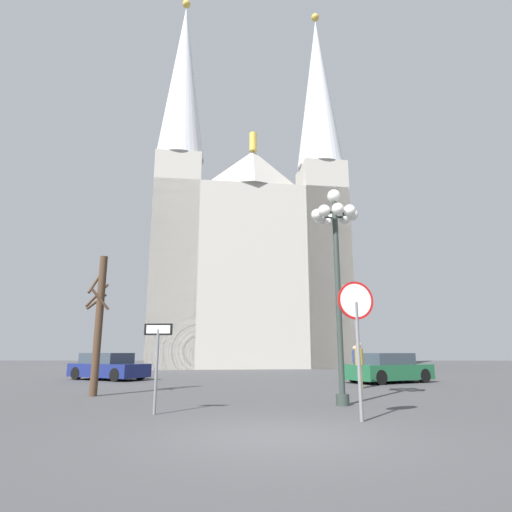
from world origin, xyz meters
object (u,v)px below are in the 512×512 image
Objects in this scene: cathedral at (247,255)px; bare_tree at (99,321)px; parked_car_far_green at (388,369)px; pedestrian_standing at (359,360)px; street_lamp at (336,243)px; pedestrian_walking at (355,359)px; parked_car_near_navy at (108,367)px; stop_sign at (357,320)px; one_way_arrow_sign at (157,354)px.

bare_tree is at bearing -99.24° from cathedral.
parked_car_far_green is at bearing -70.25° from cathedral.
bare_tree is at bearing -162.17° from pedestrian_standing.
street_lamp is 6.66m from pedestrian_standing.
pedestrian_walking is 0.96× the size of pedestrian_standing.
street_lamp is 1.33× the size of bare_tree.
pedestrian_walking reaches higher than parked_car_near_navy.
cathedral is at bearing 96.06° from stop_sign.
one_way_arrow_sign is at bearing -132.09° from pedestrian_standing.
cathedral is 20.55m from pedestrian_walking.
bare_tree is 2.73× the size of pedestrian_walking.
stop_sign is 0.48× the size of street_lamp.
pedestrian_standing is at bearing -77.37° from cathedral.
pedestrian_standing is at bearing -101.09° from pedestrian_walking.
bare_tree is 14.24m from pedestrian_walking.
stop_sign is at bearing -83.94° from cathedral.
pedestrian_walking is (3.10, 14.38, -1.06)m from stop_sign.
stop_sign is (3.33, -31.34, -8.58)m from cathedral.
street_lamp reaches higher than bare_tree.
street_lamp is at bearing -104.30° from pedestrian_walking.
one_way_arrow_sign reaches higher than parked_car_near_navy.
bare_tree is (-7.60, 5.09, 0.33)m from stop_sign.
one_way_arrow_sign is 1.17× the size of pedestrian_standing.
pedestrian_standing is at bearing -23.04° from parked_car_near_navy.
one_way_arrow_sign is at bearing 167.86° from stop_sign.
parked_car_far_green is (3.77, 8.51, -3.90)m from street_lamp.
parked_car_near_navy is (-9.96, 13.16, -1.46)m from stop_sign.
parked_car_far_green is 3.72m from pedestrian_standing.
one_way_arrow_sign is 15.44m from pedestrian_walking.
parked_car_near_navy is (-2.36, 8.08, -1.79)m from bare_tree.
parked_car_near_navy is 2.53× the size of pedestrian_standing.
bare_tree is at bearing 126.35° from one_way_arrow_sign.
parked_car_far_green is at bearing 66.12° from street_lamp.
bare_tree reaches higher than pedestrian_standing.
cathedral is 7.99× the size of parked_car_near_navy.
parked_car_near_navy is at bearing -174.69° from pedestrian_walking.
street_lamp is 3.46× the size of pedestrian_standing.
pedestrian_walking is at bearing 75.70° from street_lamp.
pedestrian_walking is at bearing -69.25° from cathedral.
bare_tree is 2.61× the size of pedestrian_standing.
parked_car_near_navy is (-6.63, -18.18, -10.04)m from cathedral.
one_way_arrow_sign reaches higher than parked_car_far_green.
parked_car_near_navy is at bearing -110.04° from cathedral.
stop_sign reaches higher than one_way_arrow_sign.
stop_sign is at bearing -33.80° from bare_tree.
bare_tree is (-7.72, 2.38, -2.11)m from street_lamp.
bare_tree is 10.04m from pedestrian_standing.
street_lamp is 1.40× the size of parked_car_far_green.
bare_tree is at bearing -139.02° from pedestrian_walking.
one_way_arrow_sign is at bearing -119.83° from pedestrian_walking.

